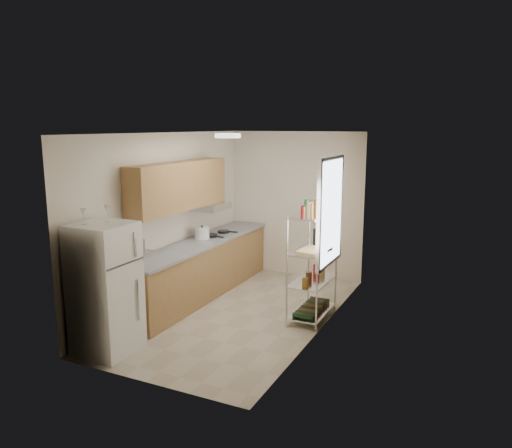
# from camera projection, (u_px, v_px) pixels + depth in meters

# --- Properties ---
(room) EXTENTS (2.52, 4.42, 2.62)m
(room) POSITION_uv_depth(u_px,v_px,m) (239.00, 226.00, 7.04)
(room) COLOR #B8AC95
(room) RESTS_ON ground
(counter_run) EXTENTS (0.63, 3.51, 0.90)m
(counter_run) POSITION_uv_depth(u_px,v_px,m) (201.00, 268.00, 7.98)
(counter_run) COLOR #9E7743
(counter_run) RESTS_ON ground
(upper_cabinets) EXTENTS (0.33, 2.20, 0.72)m
(upper_cabinets) POSITION_uv_depth(u_px,v_px,m) (179.00, 186.00, 7.48)
(upper_cabinets) COLOR #9E7743
(upper_cabinets) RESTS_ON room
(range_hood) EXTENTS (0.50, 0.60, 0.12)m
(range_hood) POSITION_uv_depth(u_px,v_px,m) (210.00, 206.00, 8.24)
(range_hood) COLOR #B7BABC
(range_hood) RESTS_ON room
(window) EXTENTS (0.06, 1.00, 1.46)m
(window) POSITION_uv_depth(u_px,v_px,m) (330.00, 212.00, 6.78)
(window) COLOR white
(window) RESTS_ON room
(bakers_rack) EXTENTS (0.45, 0.90, 1.73)m
(bakers_rack) POSITION_uv_depth(u_px,v_px,m) (313.00, 242.00, 6.91)
(bakers_rack) COLOR silver
(bakers_rack) RESTS_ON ground
(ceiling_dome) EXTENTS (0.34, 0.34, 0.05)m
(ceiling_dome) POSITION_uv_depth(u_px,v_px,m) (228.00, 136.00, 6.53)
(ceiling_dome) COLOR white
(ceiling_dome) RESTS_ON room
(refrigerator) EXTENTS (0.65, 0.65, 1.59)m
(refrigerator) POSITION_uv_depth(u_px,v_px,m) (105.00, 289.00, 5.93)
(refrigerator) COLOR white
(refrigerator) RESTS_ON ground
(wine_glass_a) EXTENTS (0.07, 0.07, 0.19)m
(wine_glass_a) POSITION_uv_depth(u_px,v_px,m) (84.00, 217.00, 5.67)
(wine_glass_a) COLOR silver
(wine_glass_a) RESTS_ON refrigerator
(wine_glass_b) EXTENTS (0.07, 0.07, 0.21)m
(wine_glass_b) POSITION_uv_depth(u_px,v_px,m) (107.00, 213.00, 5.82)
(wine_glass_b) COLOR silver
(wine_glass_b) RESTS_ON refrigerator
(rice_cooker) EXTENTS (0.23, 0.23, 0.19)m
(rice_cooker) POSITION_uv_depth(u_px,v_px,m) (202.00, 233.00, 8.05)
(rice_cooker) COLOR white
(rice_cooker) RESTS_ON counter_run
(frying_pan_large) EXTENTS (0.28, 0.28, 0.04)m
(frying_pan_large) POSITION_uv_depth(u_px,v_px,m) (209.00, 235.00, 8.20)
(frying_pan_large) COLOR black
(frying_pan_large) RESTS_ON counter_run
(frying_pan_small) EXTENTS (0.23, 0.23, 0.04)m
(frying_pan_small) POSITION_uv_depth(u_px,v_px,m) (224.00, 232.00, 8.51)
(frying_pan_small) COLOR black
(frying_pan_small) RESTS_ON counter_run
(cutting_board) EXTENTS (0.40, 0.49, 0.03)m
(cutting_board) POSITION_uv_depth(u_px,v_px,m) (314.00, 251.00, 6.79)
(cutting_board) COLOR tan
(cutting_board) RESTS_ON bakers_rack
(espresso_machine) EXTENTS (0.24, 0.29, 0.29)m
(espresso_machine) POSITION_uv_depth(u_px,v_px,m) (323.00, 237.00, 7.06)
(espresso_machine) COLOR black
(espresso_machine) RESTS_ON bakers_rack
(storage_bag) EXTENTS (0.12, 0.15, 0.15)m
(storage_bag) POSITION_uv_depth(u_px,v_px,m) (318.00, 269.00, 7.31)
(storage_bag) COLOR #AA141B
(storage_bag) RESTS_ON bakers_rack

